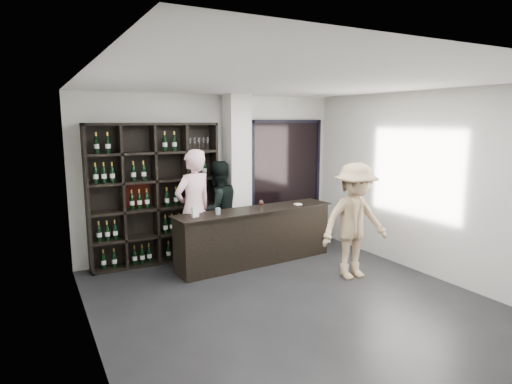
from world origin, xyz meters
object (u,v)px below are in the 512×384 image
tasting_counter (256,236)px  taster_pink (194,209)px  wine_shelf (155,194)px  customer (355,221)px  taster_black (218,210)px

tasting_counter → taster_pink: taster_pink is taller
wine_shelf → taster_pink: bearing=-45.5°
customer → wine_shelf: bearing=144.2°
taster_pink → tasting_counter: bearing=143.5°
wine_shelf → tasting_counter: size_ratio=0.83×
taster_pink → taster_black: (0.55, 0.28, -0.12)m
taster_black → customer: bearing=117.6°
taster_pink → customer: bearing=121.5°
taster_pink → customer: taster_pink is taller
taster_pink → customer: (2.02, -1.64, -0.09)m
taster_black → taster_pink: bearing=17.2°
wine_shelf → taster_black: wine_shelf is taller
tasting_counter → taster_pink: (-1.00, 0.31, 0.51)m
customer → taster_black: bearing=132.1°
taster_black → customer: size_ratio=0.96×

